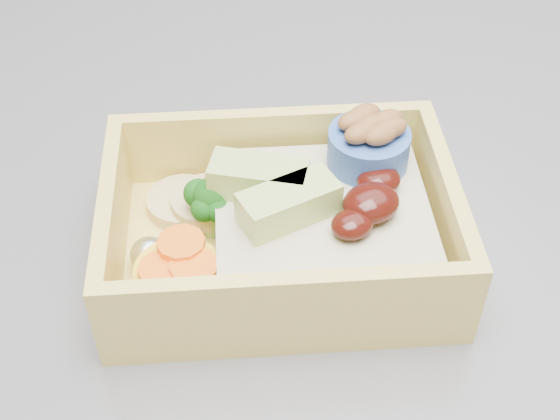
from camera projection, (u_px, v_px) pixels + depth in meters
name	position (u px, v px, depth m)	size (l,w,h in m)	color
bento_box	(290.00, 223.00, 0.41)	(0.22, 0.19, 0.07)	#DDC45B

